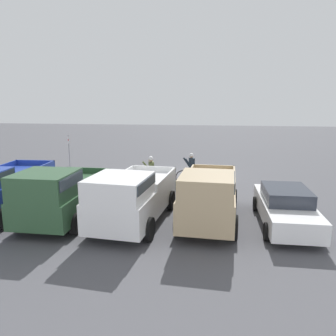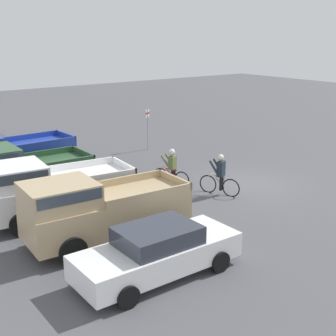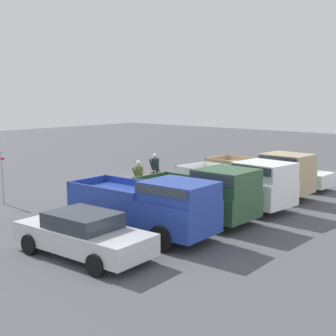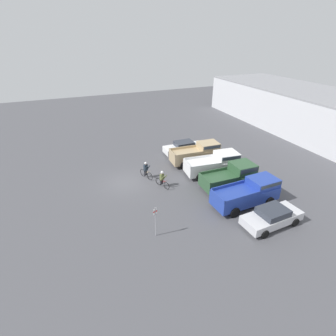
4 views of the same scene
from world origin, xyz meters
TOP-DOWN VIEW (x-y plane):
  - ground_plane at (0.00, 0.00)m, footprint 80.00×80.00m
  - sedan_0 at (-4.05, 7.84)m, footprint 1.91×4.69m
  - pickup_truck_0 at (-1.23, 8.14)m, footprint 2.35×5.28m
  - pickup_truck_1 at (1.59, 8.57)m, footprint 2.64×5.43m
  - pickup_truck_2 at (4.35, 8.63)m, footprint 2.34×4.92m
  - cyclist_0 at (1.97, 2.79)m, footprint 1.66×0.73m
  - cyclist_1 at (-0.17, 1.96)m, footprint 1.68×0.73m
  - fire_lane_sign at (7.86, 0.01)m, footprint 0.10×0.30m

SIDE VIEW (x-z plane):
  - ground_plane at x=0.00m, z-range 0.00..0.00m
  - sedan_0 at x=-4.05m, z-range 0.00..1.43m
  - cyclist_0 at x=1.97m, z-range 0.02..1.66m
  - cyclist_1 at x=-0.17m, z-range -0.02..1.70m
  - pickup_truck_2 at x=4.35m, z-range 0.03..2.19m
  - pickup_truck_1 at x=1.59m, z-range 0.04..2.18m
  - pickup_truck_0 at x=-1.23m, z-range 0.05..2.23m
  - fire_lane_sign at x=7.86m, z-range 0.25..2.64m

